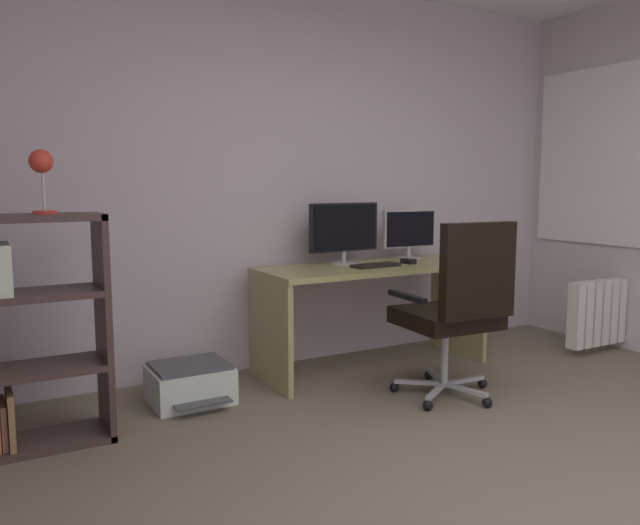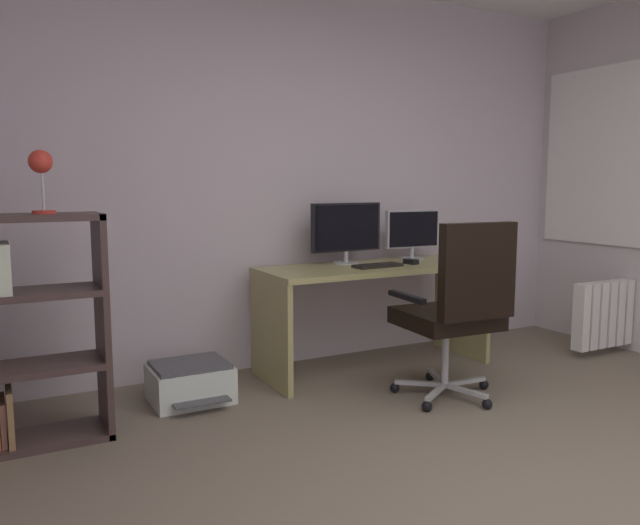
{
  "view_description": "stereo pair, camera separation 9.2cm",
  "coord_description": "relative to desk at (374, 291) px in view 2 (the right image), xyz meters",
  "views": [
    {
      "loc": [
        -1.95,
        -1.29,
        1.28
      ],
      "look_at": [
        -0.13,
        1.93,
        0.81
      ],
      "focal_mm": 35.21,
      "sensor_mm": 36.0,
      "label": 1
    },
    {
      "loc": [
        -1.87,
        -1.34,
        1.28
      ],
      "look_at": [
        -0.13,
        1.93,
        0.81
      ],
      "focal_mm": 35.21,
      "sensor_mm": 36.0,
      "label": 2
    }
  ],
  "objects": [
    {
      "name": "monitor_main",
      "position": [
        -0.13,
        0.16,
        0.42
      ],
      "size": [
        0.54,
        0.18,
        0.42
      ],
      "color": "#B2B5B7",
      "rests_on": "desk"
    },
    {
      "name": "wall_back",
      "position": [
        -0.46,
        0.46,
        0.79
      ],
      "size": [
        4.91,
        0.1,
        2.66
      ],
      "primitive_type": "cube",
      "color": "silver",
      "rests_on": "ground"
    },
    {
      "name": "monitor_secondary",
      "position": [
        0.43,
        0.16,
        0.39
      ],
      "size": [
        0.44,
        0.18,
        0.36
      ],
      "color": "#B2B5B7",
      "rests_on": "desk"
    },
    {
      "name": "keyboard",
      "position": [
        -0.03,
        -0.09,
        0.19
      ],
      "size": [
        0.35,
        0.15,
        0.02
      ],
      "primitive_type": "cube",
      "rotation": [
        0.0,
        0.0,
        0.06
      ],
      "color": "black",
      "rests_on": "desk"
    },
    {
      "name": "window_pane",
      "position": [
        1.99,
        -0.51,
        0.95
      ],
      "size": [
        0.01,
        1.59,
        1.31
      ],
      "primitive_type": "cube",
      "color": "white"
    },
    {
      "name": "office_chair",
      "position": [
        0.06,
        -0.8,
        0.04
      ],
      "size": [
        0.64,
        0.64,
        1.07
      ],
      "color": "#B7BABC",
      "rests_on": "ground"
    },
    {
      "name": "window_frame",
      "position": [
        1.99,
        -0.51,
        0.95
      ],
      "size": [
        0.02,
        1.67,
        1.39
      ],
      "primitive_type": "cube",
      "color": "white"
    },
    {
      "name": "desk",
      "position": [
        0.0,
        0.0,
        0.0
      ],
      "size": [
        1.59,
        0.62,
        0.72
      ],
      "color": "tan",
      "rests_on": "ground"
    },
    {
      "name": "desk_lamp",
      "position": [
        -2.08,
        -0.28,
        0.81
      ],
      "size": [
        0.11,
        0.11,
        0.3
      ],
      "color": "red",
      "rests_on": "bookshelf"
    },
    {
      "name": "printer",
      "position": [
        -1.32,
        -0.05,
        -0.43
      ],
      "size": [
        0.46,
        0.46,
        0.23
      ],
      "color": "silver",
      "rests_on": "ground"
    },
    {
      "name": "radiator",
      "position": [
        1.9,
        -0.51,
        -0.23
      ],
      "size": [
        0.94,
        0.1,
        0.49
      ],
      "color": "white",
      "rests_on": "ground"
    },
    {
      "name": "computer_mouse",
      "position": [
        0.26,
        -0.06,
        0.2
      ],
      "size": [
        0.07,
        0.11,
        0.03
      ],
      "primitive_type": "cube",
      "rotation": [
        0.0,
        0.0,
        0.16
      ],
      "color": "black",
      "rests_on": "desk"
    }
  ]
}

